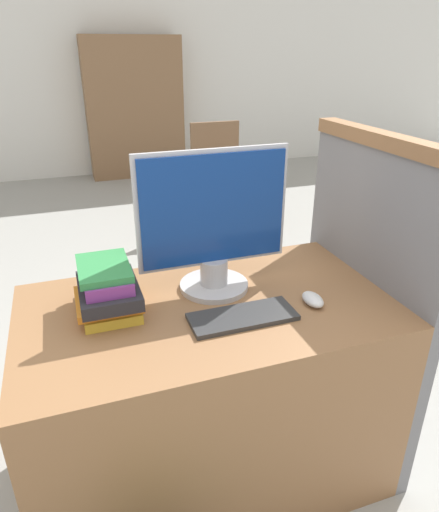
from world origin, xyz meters
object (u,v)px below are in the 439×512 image
object	(u,v)px
book_stack	(108,290)
far_chair	(219,172)
monitor	(214,225)
keyboard	(243,317)
mouse	(313,299)

from	to	relation	value
book_stack	far_chair	world-z (taller)	far_chair
monitor	far_chair	size ratio (longest dim) A/B	0.56
keyboard	book_stack	world-z (taller)	book_stack
monitor	mouse	bearing A→B (deg)	-38.17
monitor	mouse	xyz separation A→B (m)	(0.28, -0.22, -0.22)
keyboard	mouse	world-z (taller)	mouse
far_chair	monitor	bearing A→B (deg)	-98.06
mouse	far_chair	xyz separation A→B (m)	(0.57, 2.60, -0.25)
keyboard	far_chair	distance (m)	2.75
mouse	far_chair	world-z (taller)	far_chair
monitor	far_chair	xyz separation A→B (m)	(0.85, 2.39, -0.47)
monitor	far_chair	distance (m)	2.58
keyboard	mouse	bearing A→B (deg)	1.82
mouse	book_stack	distance (m)	0.67
book_stack	mouse	bearing A→B (deg)	-15.53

